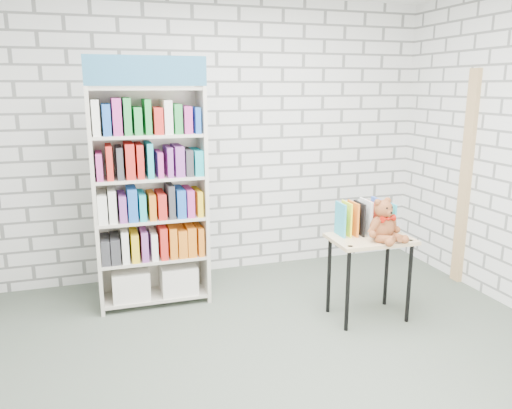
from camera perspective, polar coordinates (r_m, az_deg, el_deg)
name	(u,v)px	position (r m, az deg, el deg)	size (l,w,h in m)	color
ground	(286,363)	(3.76, 3.46, -17.64)	(4.50, 4.50, 0.00)	#4B5548
room_shell	(290,111)	(3.23, 3.91, 10.64)	(4.52, 4.02, 2.81)	silver
bookshelf	(151,197)	(4.48, -11.96, 0.89)	(0.97, 0.38, 2.17)	beige
display_table	(370,249)	(4.28, 12.89, -4.94)	(0.67, 0.48, 0.71)	tan
table_books	(365,218)	(4.31, 12.36, -1.51)	(0.47, 0.22, 0.28)	#2BA1BE
teddy_bear	(384,224)	(4.16, 14.44, -2.14)	(0.32, 0.31, 0.35)	brown
door_trim	(465,179)	(5.29, 22.82, 2.69)	(0.05, 0.12, 2.10)	tan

